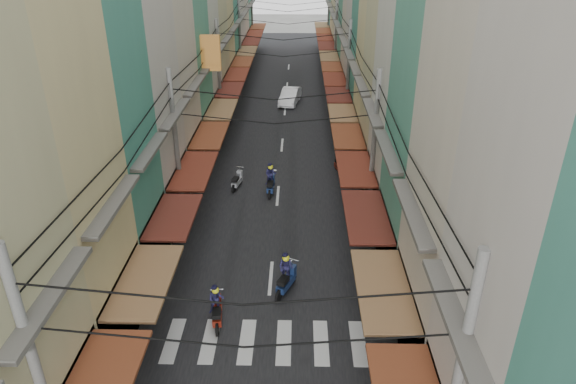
# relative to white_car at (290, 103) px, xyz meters

# --- Properties ---
(ground) EXTENTS (160.00, 160.00, 0.00)m
(ground) POSITION_rel_white_car_xyz_m (-0.39, -24.13, 0.00)
(ground) COLOR slate
(ground) RESTS_ON ground
(road) EXTENTS (10.00, 80.00, 0.02)m
(road) POSITION_rel_white_car_xyz_m (-0.39, -4.13, 0.01)
(road) COLOR black
(road) RESTS_ON ground
(sidewalk_left) EXTENTS (3.00, 80.00, 0.06)m
(sidewalk_left) POSITION_rel_white_car_xyz_m (-6.89, -4.13, 0.03)
(sidewalk_left) COLOR slate
(sidewalk_left) RESTS_ON ground
(sidewalk_right) EXTENTS (3.00, 80.00, 0.06)m
(sidewalk_right) POSITION_rel_white_car_xyz_m (6.11, -4.13, 0.03)
(sidewalk_right) COLOR slate
(sidewalk_right) RESTS_ON ground
(crosswalk) EXTENTS (7.55, 2.40, 0.01)m
(crosswalk) POSITION_rel_white_car_xyz_m (-0.39, -30.13, 0.03)
(crosswalk) COLOR silver
(crosswalk) RESTS_ON ground
(building_row_right) EXTENTS (7.80, 68.98, 22.59)m
(building_row_right) POSITION_rel_white_car_xyz_m (7.52, -7.68, 9.41)
(building_row_right) COLOR #3C8471
(building_row_right) RESTS_ON ground
(utility_poles) EXTENTS (10.20, 66.13, 8.20)m
(utility_poles) POSITION_rel_white_car_xyz_m (-0.39, -9.12, 6.59)
(utility_poles) COLOR slate
(utility_poles) RESTS_ON ground
(white_car) EXTENTS (5.00, 2.63, 1.68)m
(white_car) POSITION_rel_white_car_xyz_m (0.00, 0.00, 0.00)
(white_car) COLOR silver
(white_car) RESTS_ON ground
(bicycle) EXTENTS (1.65, 0.74, 1.10)m
(bicycle) POSITION_rel_white_car_xyz_m (5.22, -27.13, 0.00)
(bicycle) COLOR black
(bicycle) RESTS_ON ground
(moving_scooters) EXTENTS (6.63, 16.04, 1.94)m
(moving_scooters) POSITION_rel_white_car_xyz_m (-0.61, -22.68, 0.56)
(moving_scooters) COLOR black
(moving_scooters) RESTS_ON ground
(parked_scooters) EXTENTS (13.18, 12.80, 1.01)m
(parked_scooters) POSITION_rel_white_car_xyz_m (3.94, -28.04, 0.48)
(parked_scooters) COLOR black
(parked_scooters) RESTS_ON ground
(pedestrians) EXTENTS (11.52, 26.63, 2.24)m
(pedestrians) POSITION_rel_white_car_xyz_m (-4.84, -22.51, 1.03)
(pedestrians) COLOR #2D212D
(pedestrians) RESTS_ON ground
(market_umbrella) EXTENTS (2.30, 2.30, 2.43)m
(market_umbrella) POSITION_rel_white_car_xyz_m (5.69, -25.27, 2.14)
(market_umbrella) COLOR #B2B2B7
(market_umbrella) RESTS_ON ground
(traffic_sign) EXTENTS (0.10, 0.63, 2.85)m
(traffic_sign) POSITION_rel_white_car_xyz_m (4.39, -28.13, 2.07)
(traffic_sign) COLOR slate
(traffic_sign) RESTS_ON ground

